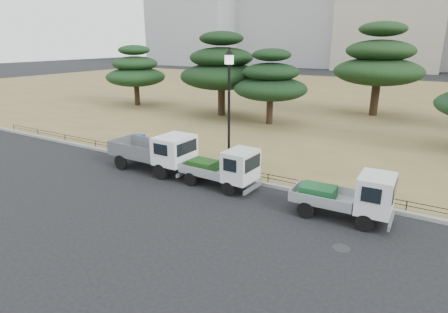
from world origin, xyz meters
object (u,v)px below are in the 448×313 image
Objects in this scene: tarp_pile at (136,145)px; truck_large at (156,150)px; street_lamp at (229,92)px; truck_kei_front at (224,168)px; truck_kei_rear at (349,196)px.

truck_large is at bearing -28.28° from tarp_pile.
truck_large is 4.96m from street_lamp.
truck_kei_front is at bearing -1.14° from truck_large.
truck_kei_front is 3.66m from street_lamp.
truck_large is at bearing 175.46° from truck_kei_rear.
truck_large is 4.24m from truck_kei_front.
street_lamp is at bearing 114.81° from truck_kei_front.
truck_kei_rear is (5.77, -0.32, 0.00)m from truck_kei_front.
truck_kei_front is at bearing 174.93° from truck_kei_rear.
street_lamp is at bearing 162.36° from truck_kei_rear.
truck_large is at bearing -159.73° from street_lamp.
tarp_pile is (-3.07, 1.65, -0.54)m from truck_large.
truck_kei_rear is (10.00, -0.46, -0.18)m from truck_large.
truck_kei_rear is 7.40m from street_lamp.
tarp_pile is (-6.69, 0.31, -3.66)m from street_lamp.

